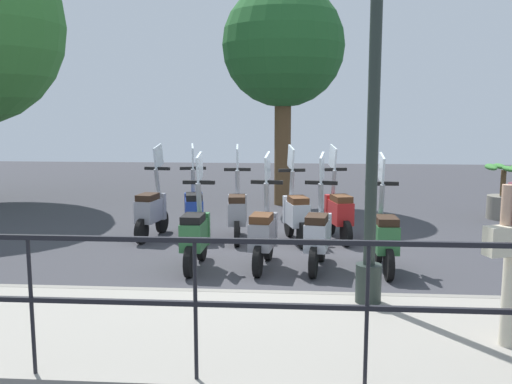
% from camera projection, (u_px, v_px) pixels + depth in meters
% --- Properties ---
extents(ground_plane, '(28.00, 28.00, 0.00)m').
position_uv_depth(ground_plane, '(289.00, 255.00, 8.33)').
color(ground_plane, '#38383D').
extents(promenade_walkway, '(2.20, 20.00, 0.15)m').
position_uv_depth(promenade_walkway, '(283.00, 335.00, 5.21)').
color(promenade_walkway, gray).
rests_on(promenade_walkway, ground_plane).
extents(fence_railing, '(0.04, 16.03, 1.07)m').
position_uv_depth(fence_railing, '(280.00, 283.00, 4.06)').
color(fence_railing, black).
rests_on(fence_railing, promenade_walkway).
extents(lamp_post_near, '(0.26, 0.90, 3.92)m').
position_uv_depth(lamp_post_near, '(373.00, 134.00, 5.63)').
color(lamp_post_near, '#232D28').
rests_on(lamp_post_near, promenade_walkway).
extents(tree_distant, '(2.64, 2.64, 4.78)m').
position_uv_depth(tree_distant, '(283.00, 47.00, 12.22)').
color(tree_distant, brown).
rests_on(tree_distant, ground_plane).
extents(potted_palm, '(1.06, 0.66, 1.05)m').
position_uv_depth(potted_palm, '(502.00, 196.00, 11.02)').
color(potted_palm, slate).
rests_on(potted_palm, ground_plane).
extents(scooter_near_0, '(1.23, 0.44, 1.54)m').
position_uv_depth(scooter_near_0, '(384.00, 235.00, 7.45)').
color(scooter_near_0, black).
rests_on(scooter_near_0, ground_plane).
extents(scooter_near_1, '(1.23, 0.46, 1.54)m').
position_uv_depth(scooter_near_1, '(318.00, 234.00, 7.54)').
color(scooter_near_1, black).
rests_on(scooter_near_1, ground_plane).
extents(scooter_near_2, '(1.23, 0.44, 1.54)m').
position_uv_depth(scooter_near_2, '(263.00, 233.00, 7.60)').
color(scooter_near_2, black).
rests_on(scooter_near_2, ground_plane).
extents(scooter_near_3, '(1.23, 0.44, 1.54)m').
position_uv_depth(scooter_near_3, '(195.00, 233.00, 7.58)').
color(scooter_near_3, black).
rests_on(scooter_near_3, ground_plane).
extents(scooter_far_0, '(1.21, 0.52, 1.54)m').
position_uv_depth(scooter_far_0, '(338.00, 211.00, 9.21)').
color(scooter_far_0, black).
rests_on(scooter_far_0, ground_plane).
extents(scooter_far_1, '(1.21, 0.52, 1.54)m').
position_uv_depth(scooter_far_1, '(296.00, 212.00, 9.08)').
color(scooter_far_1, black).
rests_on(scooter_far_1, ground_plane).
extents(scooter_far_2, '(1.23, 0.44, 1.54)m').
position_uv_depth(scooter_far_2, '(237.00, 211.00, 9.20)').
color(scooter_far_2, black).
rests_on(scooter_far_2, ground_plane).
extents(scooter_far_3, '(1.22, 0.49, 1.54)m').
position_uv_depth(scooter_far_3, '(194.00, 209.00, 9.39)').
color(scooter_far_3, black).
rests_on(scooter_far_3, ground_plane).
extents(scooter_far_4, '(1.23, 0.46, 1.54)m').
position_uv_depth(scooter_far_4, '(152.00, 209.00, 9.36)').
color(scooter_far_4, black).
rests_on(scooter_far_4, ground_plane).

